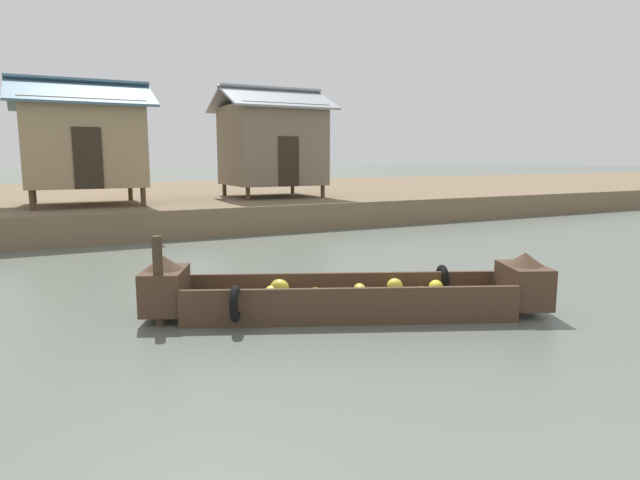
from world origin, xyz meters
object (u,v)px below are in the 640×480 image
object	(u,v)px
banana_boat	(347,295)
stilt_house_left	(83,143)
stilt_house_mid_left	(272,144)
mooring_post	(158,281)

from	to	relation	value
banana_boat	stilt_house_left	size ratio (longest dim) A/B	1.43
banana_boat	stilt_house_mid_left	xyz separation A→B (m)	(3.94, 12.84, 2.60)
banana_boat	stilt_house_mid_left	size ratio (longest dim) A/B	1.42
stilt_house_mid_left	mooring_post	world-z (taller)	stilt_house_mid_left
stilt_house_left	stilt_house_mid_left	xyz separation A→B (m)	(6.77, 0.85, 0.05)
banana_boat	mooring_post	xyz separation A→B (m)	(-2.66, 0.78, 0.33)
banana_boat	stilt_house_left	xyz separation A→B (m)	(-2.83, 11.99, 2.55)
banana_boat	stilt_house_left	world-z (taller)	stilt_house_left
banana_boat	stilt_house_left	bearing A→B (deg)	103.31
mooring_post	banana_boat	bearing A→B (deg)	-16.41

